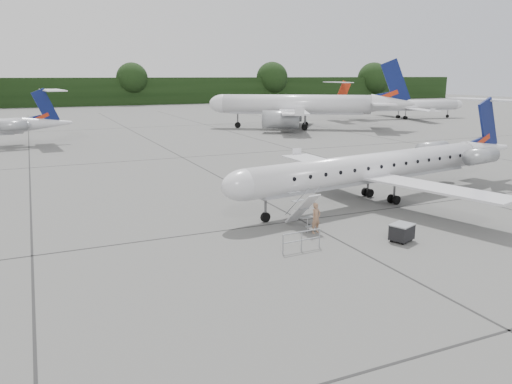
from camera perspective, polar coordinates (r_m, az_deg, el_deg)
name	(u,v)px	position (r m, az deg, el deg)	size (l,w,h in m)	color
ground	(391,223)	(31.33, 15.18, -3.41)	(320.00, 320.00, 0.00)	slate
treeline	(101,92)	(154.36, -17.26, 10.90)	(260.00, 4.00, 8.00)	black
main_regional_jet	(373,154)	(35.44, 13.25, 4.30)	(26.81, 19.30, 6.87)	silver
airstair	(302,210)	(29.16, 5.31, -2.02)	(0.85, 2.18, 2.15)	silver
passenger	(316,218)	(28.30, 6.87, -2.97)	(0.64, 0.42, 1.75)	#90694E
safety_railing	(302,241)	(25.53, 5.23, -5.62)	(2.20, 0.08, 1.00)	#94989D
baggage_cart	(402,232)	(27.90, 16.32, -4.44)	(1.18, 0.95, 1.02)	black
bg_narrowbody	(296,95)	(83.56, 4.62, 11.02)	(31.02, 22.33, 11.14)	silver
bg_regional_right	(407,100)	(107.31, 16.92, 10.03)	(28.83, 20.75, 7.56)	silver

